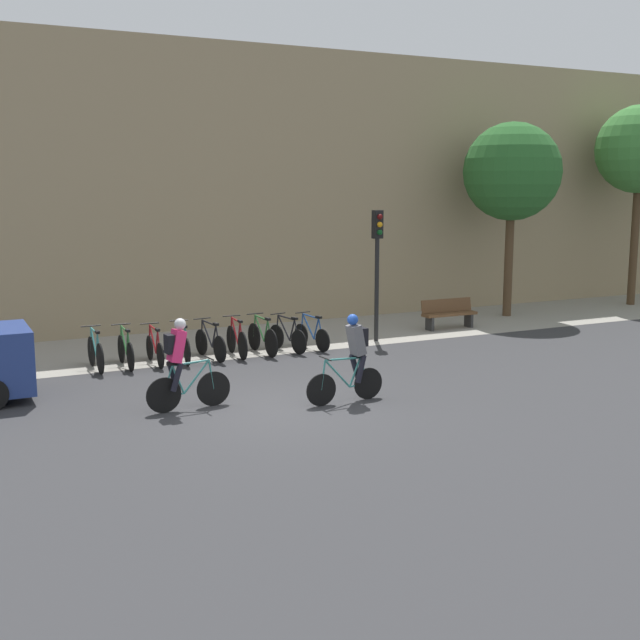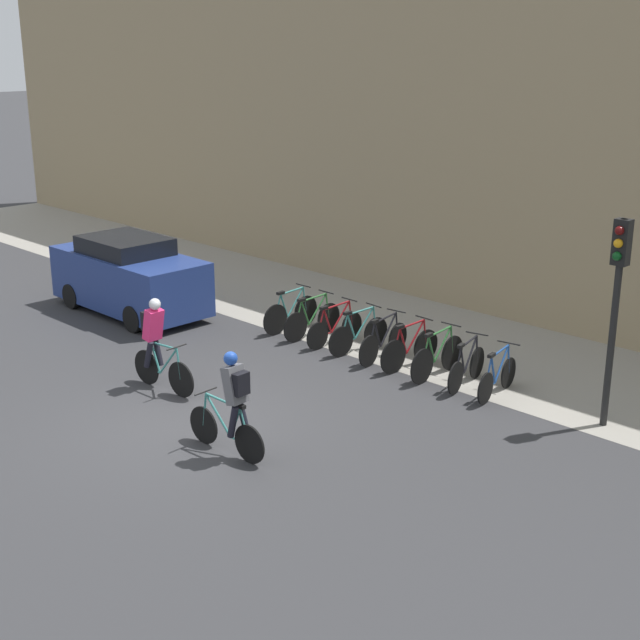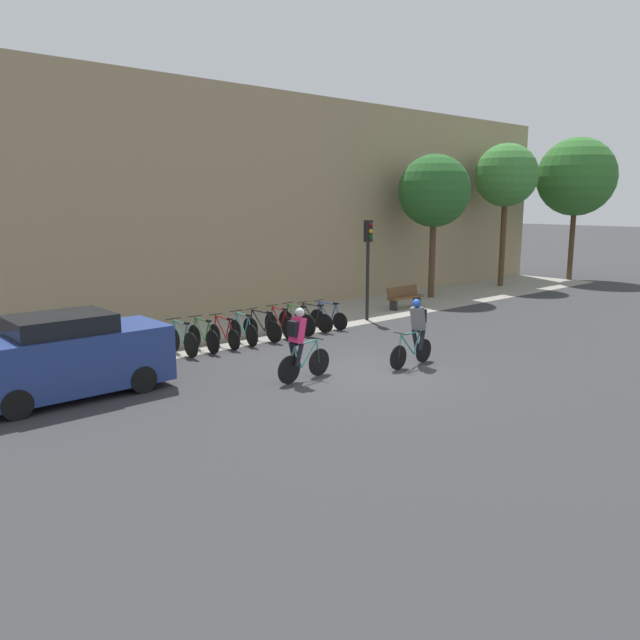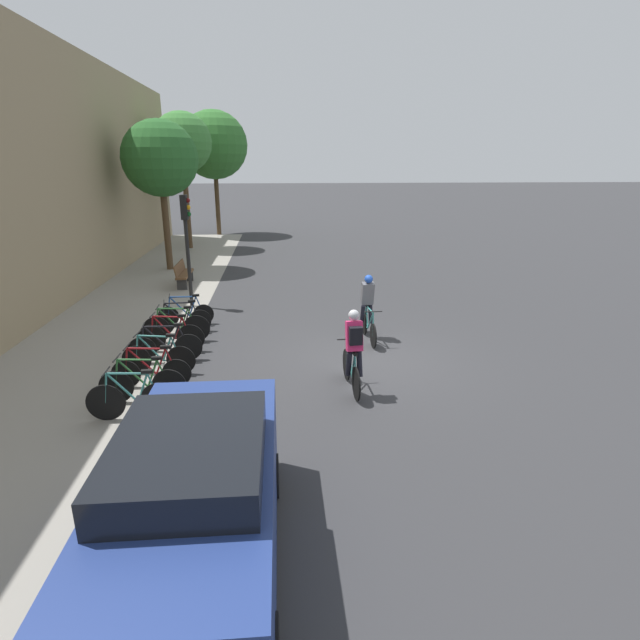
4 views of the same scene
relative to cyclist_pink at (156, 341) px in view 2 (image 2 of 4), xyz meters
name	(u,v)px [view 2 (image 2 of 4)]	position (x,y,z in m)	size (l,w,h in m)	color
ground	(190,425)	(1.78, -0.62, -0.95)	(200.00, 200.00, 0.00)	#333335
kerb_strip	(432,336)	(1.78, 6.13, -0.94)	(44.00, 4.50, 0.01)	gray
building_facade	(508,137)	(1.78, 8.68, 3.26)	(44.00, 0.60, 8.40)	#9E8966
cyclist_pink	(156,341)	(0.00, 0.00, 0.00)	(1.69, 0.46, 1.78)	black
cyclist_grey	(233,401)	(3.25, -0.86, 0.00)	(1.72, 0.46, 1.76)	black
parked_bike_0	(291,313)	(-0.80, 4.21, -0.53)	(0.46, 1.68, 0.99)	black
parked_bike_1	(312,320)	(-0.10, 4.21, -0.54)	(0.46, 1.71, 0.97)	black
parked_bike_2	(335,327)	(0.59, 4.21, -0.56)	(0.46, 1.67, 0.94)	black
parked_bike_3	(358,334)	(1.29, 4.21, -0.55)	(0.46, 1.66, 0.96)	black
parked_bike_4	(383,341)	(1.99, 4.21, -0.55)	(0.46, 1.72, 0.96)	black
parked_bike_5	(410,349)	(2.68, 4.21, -0.54)	(0.46, 1.67, 0.98)	black
parked_bike_6	(437,357)	(3.38, 4.21, -0.53)	(0.46, 1.74, 0.99)	black
parked_bike_7	(467,367)	(4.08, 4.21, -0.56)	(0.50, 1.60, 0.95)	black
parked_bike_8	(497,377)	(4.77, 4.21, -0.57)	(0.46, 1.58, 0.93)	black
traffic_light_pole	(617,286)	(6.83, 4.38, 1.54)	(0.26, 0.30, 3.59)	black
parked_car	(129,276)	(-4.58, 2.45, -0.05)	(4.30, 1.84, 1.85)	navy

